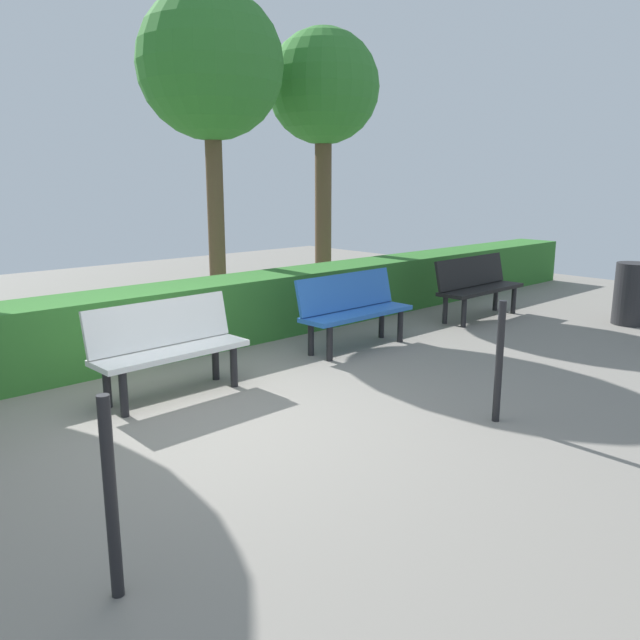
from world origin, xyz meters
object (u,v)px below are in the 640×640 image
object	(u,v)px
bench_blue	(353,307)
tree_near	(323,91)
tree_mid	(211,68)
bench_black	(477,284)
bench_white	(168,344)
trash_bin	(632,294)

from	to	relation	value
bench_blue	tree_near	size ratio (longest dim) A/B	0.35
tree_mid	bench_black	bearing A→B (deg)	130.35
bench_white	tree_near	size ratio (longest dim) A/B	0.33
bench_black	tree_mid	world-z (taller)	tree_mid
bench_blue	bench_white	size ratio (longest dim) A/B	1.04
bench_white	tree_near	xyz separation A→B (m)	(-4.62, -2.89, 2.84)
bench_black	tree_near	bearing A→B (deg)	-85.67
tree_mid	bench_white	bearing A→B (deg)	49.27
bench_black	bench_blue	world-z (taller)	same
bench_black	bench_white	xyz separation A→B (m)	(4.88, -0.02, -0.00)
bench_black	trash_bin	bearing A→B (deg)	124.52
bench_black	bench_blue	size ratio (longest dim) A/B	1.06
bench_black	tree_near	size ratio (longest dim) A/B	0.37
bench_white	tree_mid	bearing A→B (deg)	-132.05
bench_blue	trash_bin	distance (m)	4.02
trash_bin	bench_black	bearing A→B (deg)	-54.67
bench_blue	trash_bin	xyz separation A→B (m)	(-3.63, 1.71, -0.06)
bench_blue	trash_bin	bearing A→B (deg)	154.20
bench_blue	tree_near	world-z (taller)	tree_near
bench_black	bench_blue	xyz separation A→B (m)	(2.46, -0.05, -0.00)
tree_near	bench_black	bearing A→B (deg)	95.14
bench_white	trash_bin	size ratio (longest dim) A/B	1.72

